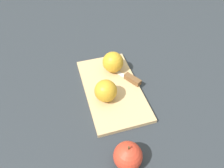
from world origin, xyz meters
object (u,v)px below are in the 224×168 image
object	(u,v)px
apple_half_right	(113,62)
apple_whole	(128,156)
apple_half_left	(106,91)
knife	(131,79)

from	to	relation	value
apple_half_right	apple_whole	distance (m)	0.40
apple_whole	apple_half_right	bearing A→B (deg)	-2.70
apple_half_left	apple_whole	xyz separation A→B (m)	(-0.25, -0.03, -0.01)
apple_half_left	apple_half_right	bearing A→B (deg)	107.12
knife	apple_whole	distance (m)	0.34
knife	apple_whole	bearing A→B (deg)	127.82
apple_half_left	apple_whole	distance (m)	0.25
apple_half_left	knife	distance (m)	0.14
apple_half_left	knife	size ratio (longest dim) A/B	0.62
apple_half_left	apple_half_right	world-z (taller)	apple_half_right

